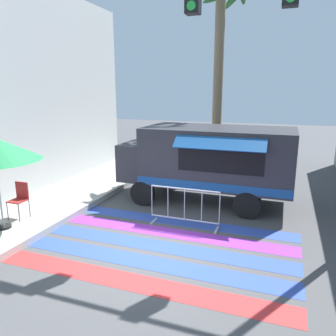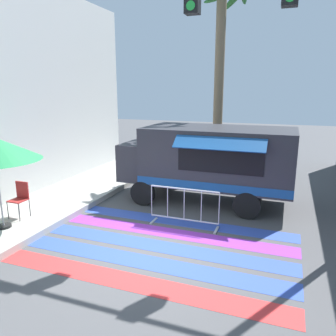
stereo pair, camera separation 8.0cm
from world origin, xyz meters
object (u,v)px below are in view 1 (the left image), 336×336
at_px(barricade_front, 184,208).
at_px(palm_tree, 220,43).
at_px(traffic_signal_pole, 293,31).
at_px(food_truck, 205,157).
at_px(folding_chair, 20,196).

bearing_deg(barricade_front, palm_tree, 92.64).
bearing_deg(palm_tree, traffic_signal_pole, -64.00).
bearing_deg(food_truck, barricade_front, -90.11).
xyz_separation_m(traffic_signal_pole, palm_tree, (-2.55, 5.23, 0.52)).
bearing_deg(folding_chair, barricade_front, 29.24).
xyz_separation_m(food_truck, barricade_front, (-0.00, -2.14, -0.93)).
relative_size(folding_chair, barricade_front, 0.51).
height_order(food_truck, palm_tree, palm_tree).
bearing_deg(palm_tree, barricade_front, -87.36).
distance_m(food_truck, barricade_front, 2.34).
distance_m(folding_chair, palm_tree, 8.69).
relative_size(food_truck, palm_tree, 0.70).
height_order(traffic_signal_pole, palm_tree, palm_tree).
distance_m(food_truck, folding_chair, 5.46).
height_order(barricade_front, palm_tree, palm_tree).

